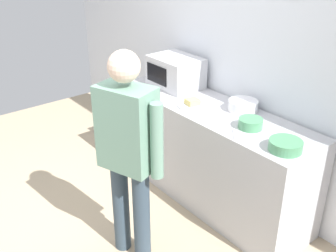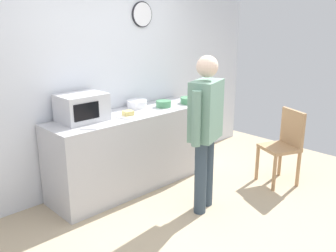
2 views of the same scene
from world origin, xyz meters
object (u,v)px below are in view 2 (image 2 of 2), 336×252
at_px(person_standing, 206,124).
at_px(wooden_chair, 284,143).
at_px(mixing_bowl, 137,104).
at_px(fork_utensil, 88,129).
at_px(microwave, 82,107).
at_px(salad_bowl, 189,100).
at_px(cereal_bowl, 164,104).
at_px(spoon_utensil, 174,109).
at_px(sandwich_plate, 128,115).

xyz_separation_m(person_standing, wooden_chair, (1.24, -0.24, -0.45)).
xyz_separation_m(mixing_bowl, fork_utensil, (-0.97, -0.41, -0.04)).
xyz_separation_m(microwave, salad_bowl, (1.49, -0.22, -0.11)).
bearing_deg(cereal_bowl, mixing_bowl, 141.59).
relative_size(cereal_bowl, person_standing, 0.12).
bearing_deg(spoon_utensil, mixing_bowl, 124.35).
height_order(cereal_bowl, person_standing, person_standing).
bearing_deg(spoon_utensil, fork_utensil, -179.20).
relative_size(cereal_bowl, wooden_chair, 0.21).
xyz_separation_m(fork_utensil, wooden_chair, (2.17, -1.00, -0.42)).
bearing_deg(sandwich_plate, microwave, 157.24).
distance_m(sandwich_plate, salad_bowl, 1.01).
bearing_deg(sandwich_plate, wooden_chair, -36.23).
xyz_separation_m(microwave, cereal_bowl, (1.09, -0.14, -0.11)).
bearing_deg(person_standing, mixing_bowl, 88.13).
bearing_deg(microwave, person_standing, -54.25).
xyz_separation_m(sandwich_plate, mixing_bowl, (0.35, 0.27, 0.03)).
relative_size(salad_bowl, fork_utensil, 1.42).
relative_size(mixing_bowl, spoon_utensil, 1.50).
bearing_deg(fork_utensil, wooden_chair, -24.82).
bearing_deg(spoon_utensil, cereal_bowl, 90.56).
bearing_deg(mixing_bowl, wooden_chair, -49.57).
distance_m(sandwich_plate, mixing_bowl, 0.45).
relative_size(microwave, person_standing, 0.30).
distance_m(microwave, mixing_bowl, 0.84).
height_order(microwave, cereal_bowl, microwave).
distance_m(sandwich_plate, person_standing, 0.95).
xyz_separation_m(mixing_bowl, person_standing, (-0.04, -1.17, -0.01)).
bearing_deg(fork_utensil, microwave, 67.43).
relative_size(cereal_bowl, fork_utensil, 1.14).
distance_m(spoon_utensil, person_standing, 0.84).
height_order(sandwich_plate, mixing_bowl, mixing_bowl).
distance_m(microwave, cereal_bowl, 1.11).
xyz_separation_m(mixing_bowl, spoon_utensil, (0.27, -0.39, -0.04)).
xyz_separation_m(fork_utensil, spoon_utensil, (1.24, 0.02, 0.00)).
bearing_deg(salad_bowl, person_standing, -128.55).
height_order(sandwich_plate, salad_bowl, salad_bowl).
height_order(mixing_bowl, spoon_utensil, mixing_bowl).
bearing_deg(mixing_bowl, microwave, -174.92).
distance_m(spoon_utensil, wooden_chair, 1.45).
bearing_deg(mixing_bowl, salad_bowl, -23.88).
bearing_deg(mixing_bowl, person_standing, -91.87).
distance_m(sandwich_plate, cereal_bowl, 0.62).
distance_m(sandwich_plate, wooden_chair, 1.98).
xyz_separation_m(fork_utensil, person_standing, (0.93, -0.76, 0.03)).
relative_size(sandwich_plate, fork_utensil, 1.61).
relative_size(person_standing, wooden_chair, 1.78).
relative_size(salad_bowl, cereal_bowl, 1.25).
xyz_separation_m(microwave, person_standing, (0.79, -1.10, -0.11)).
xyz_separation_m(sandwich_plate, person_standing, (0.31, -0.90, 0.02)).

